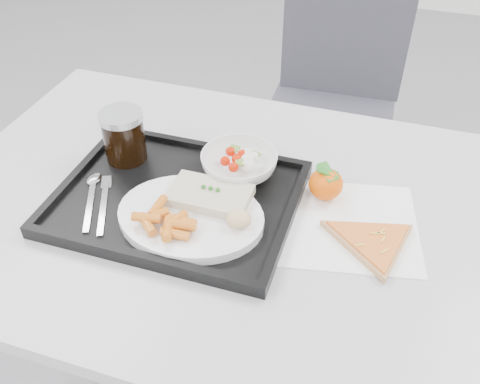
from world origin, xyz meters
The scene contains 14 objects.
table centered at (0.00, 0.30, 0.68)m, with size 1.20×0.80×0.75m.
chair centered at (0.04, 1.19, 0.54)m, with size 0.44×0.44×0.93m.
tray centered at (-0.12, 0.27, 0.76)m, with size 0.45×0.35×0.03m.
dinner_plate centered at (-0.07, 0.22, 0.77)m, with size 0.27×0.27×0.02m.
fish_fillet centered at (-0.05, 0.26, 0.79)m, with size 0.15×0.09×0.03m.
bread_roll centered at (0.02, 0.21, 0.80)m, with size 0.06×0.05×0.03m.
salad_bowl centered at (-0.03, 0.38, 0.79)m, with size 0.15×0.15×0.05m.
cola_glass centered at (-0.27, 0.36, 0.82)m, with size 0.09×0.09×0.11m.
cutlery centered at (-0.27, 0.23, 0.77)m, with size 0.12×0.16×0.01m.
napkin centered at (0.21, 0.31, 0.75)m, with size 0.29×0.28×0.00m.
tangerine centered at (0.15, 0.37, 0.79)m, with size 0.08×0.08×0.07m.
pizza_slice centered at (0.25, 0.27, 0.76)m, with size 0.24×0.24×0.02m.
carrot_pile centered at (-0.10, 0.17, 0.80)m, with size 0.12×0.10×0.03m.
salad_contents centered at (-0.02, 0.38, 0.80)m, with size 0.07×0.08×0.02m.
Camera 1 is at (0.24, -0.43, 1.43)m, focal length 40.00 mm.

